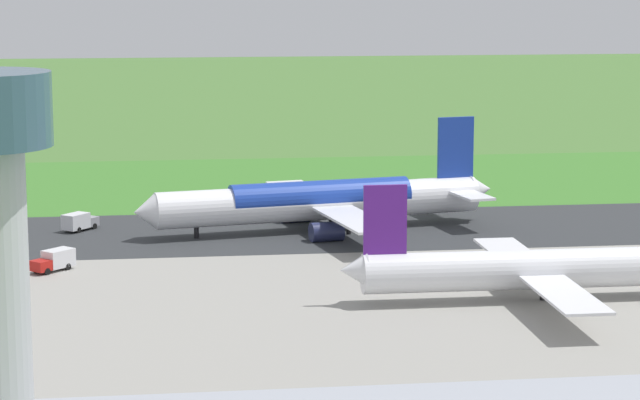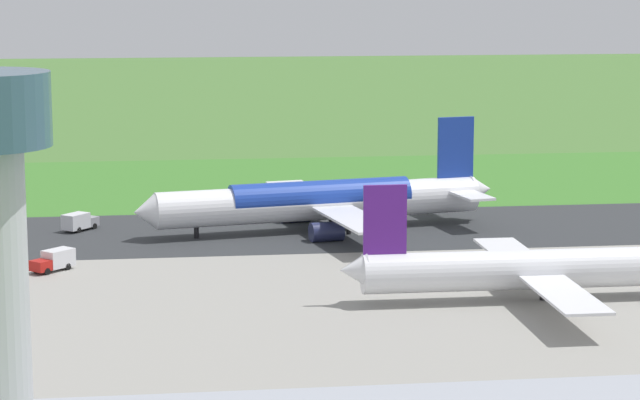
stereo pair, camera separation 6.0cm
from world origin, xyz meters
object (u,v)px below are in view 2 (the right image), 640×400
service_truck_fuel (79,221)px  traffic_cone_orange (232,189)px  airliner_parked_mid (541,268)px  no_stopping_sign (277,187)px  service_truck_baggage (54,260)px  airliner_main (322,201)px

service_truck_fuel → traffic_cone_orange: size_ratio=10.79×
airliner_parked_mid → no_stopping_sign: (22.60, -76.01, -2.38)m
service_truck_baggage → service_truck_fuel: (-1.82, -25.91, 0.00)m
airliner_main → traffic_cone_orange: airliner_main is taller
airliner_main → service_truck_baggage: airliner_main is taller
service_truck_fuel → airliner_parked_mid: bearing=138.3°
no_stopping_sign → traffic_cone_orange: 8.97m
service_truck_fuel → service_truck_baggage: bearing=86.0°
airliner_parked_mid → service_truck_baggage: (55.87, -22.32, -2.33)m
airliner_main → service_truck_baggage: (36.69, 21.76, -2.95)m
airliner_main → airliner_parked_mid: bearing=113.5°
service_truck_baggage → no_stopping_sign: size_ratio=2.54×
airliner_main → service_truck_fuel: size_ratio=9.08×
airliner_main → service_truck_fuel: airliner_main is taller
no_stopping_sign → traffic_cone_orange: bearing=-33.8°
airliner_main → traffic_cone_orange: bearing=-73.7°
airliner_main → traffic_cone_orange: (10.81, -36.89, -4.08)m
airliner_main → service_truck_baggage: size_ratio=9.42×
service_truck_baggage → no_stopping_sign: (-33.27, -53.69, -0.05)m
airliner_main → airliner_parked_mid: (-19.18, 44.09, -0.62)m
airliner_parked_mid → service_truck_fuel: bearing=-41.7°
airliner_main → airliner_parked_mid: 48.08m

